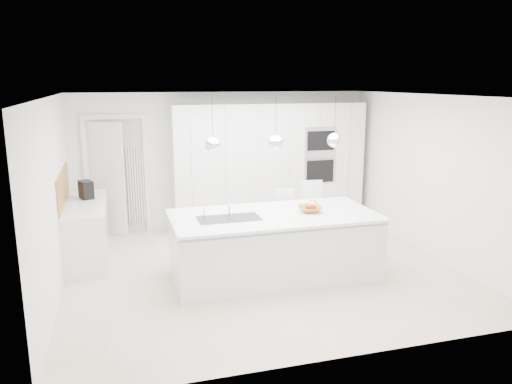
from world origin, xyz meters
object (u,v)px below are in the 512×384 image
object	(u,v)px
fruit_bowl	(310,209)
bar_stool_right	(314,216)
island_base	(275,247)
bar_stool_left	(286,224)
espresso_machine	(86,190)

from	to	relation	value
fruit_bowl	bar_stool_right	xyz separation A→B (m)	(0.46, 0.92, -0.39)
island_base	bar_stool_left	bearing A→B (deg)	60.50
island_base	bar_stool_left	distance (m)	0.90
island_base	bar_stool_left	world-z (taller)	bar_stool_left
fruit_bowl	bar_stool_right	bearing A→B (deg)	63.35
fruit_bowl	bar_stool_left	bearing A→B (deg)	95.92
espresso_machine	fruit_bowl	bearing A→B (deg)	-50.03
fruit_bowl	espresso_machine	world-z (taller)	espresso_machine
bar_stool_right	bar_stool_left	bearing A→B (deg)	-158.42
island_base	fruit_bowl	xyz separation A→B (m)	(0.52, 0.02, 0.51)
island_base	bar_stool_right	bearing A→B (deg)	43.74
island_base	espresso_machine	xyz separation A→B (m)	(-2.53, 1.75, 0.61)
fruit_bowl	bar_stool_right	size ratio (longest dim) A/B	0.30
espresso_machine	island_base	bearing A→B (deg)	-55.19
espresso_machine	bar_stool_left	size ratio (longest dim) A/B	0.27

